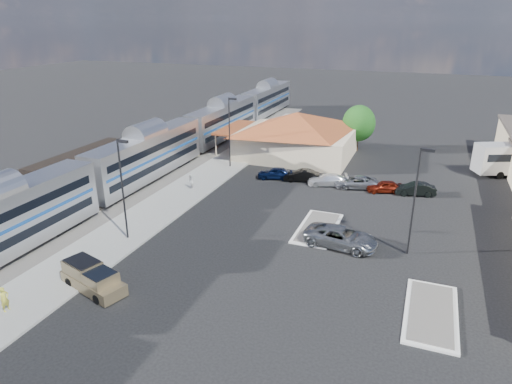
% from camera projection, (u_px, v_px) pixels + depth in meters
% --- Properties ---
extents(ground, '(280.00, 280.00, 0.00)m').
position_uv_depth(ground, '(269.00, 231.00, 41.44)').
color(ground, black).
rests_on(ground, ground).
extents(railbed, '(16.00, 100.00, 0.12)m').
position_uv_depth(railbed, '(128.00, 177.00, 55.40)').
color(railbed, '#4C4944').
rests_on(railbed, ground).
extents(platform, '(5.50, 92.00, 0.18)m').
position_uv_depth(platform, '(185.00, 191.00, 50.64)').
color(platform, gray).
rests_on(platform, ground).
extents(passenger_train, '(3.00, 104.00, 5.55)m').
position_uv_depth(passenger_train, '(148.00, 157.00, 53.51)').
color(passenger_train, silver).
rests_on(passenger_train, ground).
extents(freight_cars, '(2.80, 46.00, 4.00)m').
position_uv_depth(freight_cars, '(81.00, 170.00, 51.85)').
color(freight_cars, black).
rests_on(freight_cars, ground).
extents(station_depot, '(18.35, 12.24, 6.20)m').
position_uv_depth(station_depot, '(296.00, 134.00, 62.79)').
color(station_depot, beige).
rests_on(station_depot, ground).
extents(traffic_island_south, '(3.30, 7.50, 0.21)m').
position_uv_depth(traffic_island_south, '(318.00, 228.00, 41.81)').
color(traffic_island_south, silver).
rests_on(traffic_island_south, ground).
extents(traffic_island_north, '(3.30, 7.50, 0.21)m').
position_uv_depth(traffic_island_north, '(431.00, 313.00, 29.75)').
color(traffic_island_north, silver).
rests_on(traffic_island_north, ground).
extents(lamp_plat_s, '(1.08, 0.25, 9.00)m').
position_uv_depth(lamp_plat_s, '(123.00, 182.00, 37.93)').
color(lamp_plat_s, black).
rests_on(lamp_plat_s, ground).
extents(lamp_plat_n, '(1.08, 0.25, 9.00)m').
position_uv_depth(lamp_plat_n, '(230.00, 127.00, 57.13)').
color(lamp_plat_n, black).
rests_on(lamp_plat_n, ground).
extents(lamp_lot, '(1.08, 0.25, 9.00)m').
position_uv_depth(lamp_lot, '(416.00, 193.00, 35.50)').
color(lamp_lot, black).
rests_on(lamp_lot, ground).
extents(tree_depot, '(4.71, 4.71, 6.63)m').
position_uv_depth(tree_depot, '(359.00, 123.00, 65.19)').
color(tree_depot, '#382314').
rests_on(tree_depot, ground).
extents(pickup_truck, '(5.67, 3.44, 1.84)m').
position_uv_depth(pickup_truck, '(93.00, 279.00, 32.20)').
color(pickup_truck, '#937F5A').
rests_on(pickup_truck, ground).
extents(suv, '(6.47, 3.53, 1.72)m').
position_uv_depth(suv, '(341.00, 237.00, 38.34)').
color(suv, gray).
rests_on(suv, ground).
extents(person_a, '(0.43, 0.64, 1.74)m').
position_uv_depth(person_a, '(5.00, 299.00, 29.56)').
color(person_a, gold).
rests_on(person_a, platform).
extents(person_b, '(0.86, 0.96, 1.64)m').
position_uv_depth(person_b, '(190.00, 181.00, 51.00)').
color(person_b, silver).
rests_on(person_b, platform).
extents(parked_car_a, '(4.46, 2.66, 1.42)m').
position_uv_depth(parked_car_a, '(275.00, 173.00, 54.69)').
color(parked_car_a, '#0D1B43').
rests_on(parked_car_a, ground).
extents(parked_car_b, '(4.46, 2.40, 1.40)m').
position_uv_depth(parked_car_b, '(301.00, 175.00, 53.89)').
color(parked_car_b, black).
rests_on(parked_car_b, ground).
extents(parked_car_c, '(4.94, 3.30, 1.33)m').
position_uv_depth(parked_car_c, '(328.00, 180.00, 52.57)').
color(parked_car_c, white).
rests_on(parked_car_c, ground).
extents(parked_car_d, '(5.34, 3.50, 1.36)m').
position_uv_depth(parked_car_d, '(356.00, 182.00, 51.76)').
color(parked_car_d, gray).
rests_on(parked_car_d, ground).
extents(parked_car_e, '(4.22, 2.75, 1.34)m').
position_uv_depth(parked_car_e, '(385.00, 187.00, 50.44)').
color(parked_car_e, maroon).
rests_on(parked_car_e, ground).
extents(parked_car_f, '(4.50, 2.41, 1.41)m').
position_uv_depth(parked_car_f, '(415.00, 189.00, 49.62)').
color(parked_car_f, black).
rests_on(parked_car_f, ground).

